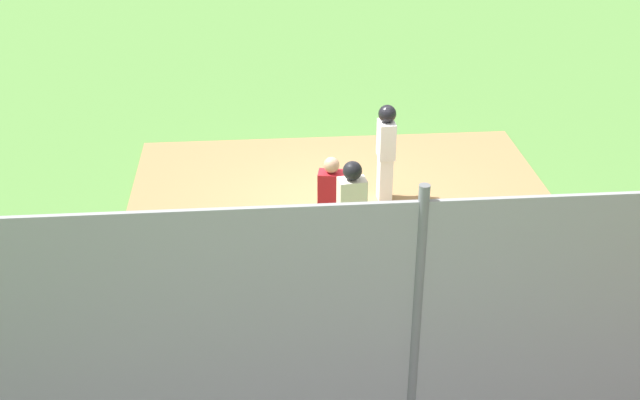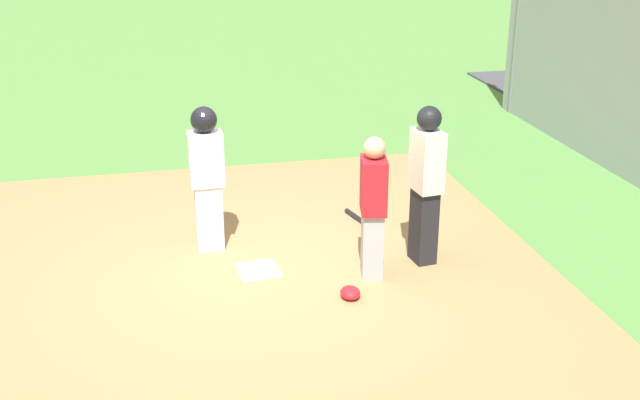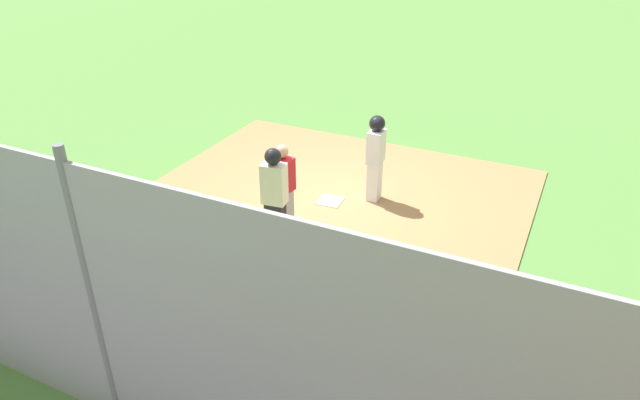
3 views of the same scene
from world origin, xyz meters
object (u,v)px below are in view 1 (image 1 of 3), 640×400
(home_plate, at_px, (345,213))
(baseball_bat, at_px, (425,255))
(catcher, at_px, (331,204))
(catcher_mask, at_px, (299,237))
(umpire, at_px, (352,217))
(runner, at_px, (386,146))

(home_plate, distance_m, baseball_bat, 1.79)
(home_plate, relative_size, baseball_bat, 0.56)
(home_plate, distance_m, catcher, 1.47)
(catcher, distance_m, catcher_mask, 0.95)
(umpire, bearing_deg, catcher, 11.70)
(home_plate, distance_m, catcher_mask, 1.16)
(catcher, distance_m, baseball_bat, 1.62)
(umpire, height_order, runner, umpire)
(home_plate, xyz_separation_m, baseball_bat, (1.04, -1.46, 0.02))
(runner, relative_size, baseball_bat, 2.15)
(baseball_bat, bearing_deg, home_plate, -68.96)
(catcher_mask, bearing_deg, baseball_bat, -18.71)
(baseball_bat, xyz_separation_m, catcher_mask, (-1.86, 0.63, 0.03))
(umpire, bearing_deg, home_plate, -10.97)
(runner, bearing_deg, catcher_mask, 38.27)
(home_plate, relative_size, catcher, 0.28)
(catcher_mask, bearing_deg, catcher, -37.54)
(home_plate, xyz_separation_m, catcher, (-0.35, -1.19, 0.79))
(catcher, height_order, runner, runner)
(catcher, xyz_separation_m, umpire, (0.22, -0.65, 0.14))
(catcher, xyz_separation_m, catcher_mask, (-0.46, 0.36, -0.74))
(catcher, relative_size, umpire, 0.87)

